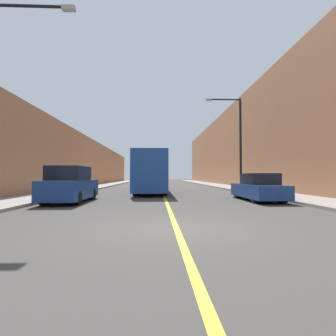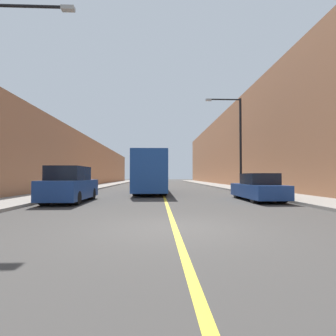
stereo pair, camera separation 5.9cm
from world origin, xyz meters
The scene contains 11 objects.
ground_plane centered at (0.00, 0.00, 0.00)m, with size 200.00×200.00×0.00m, color #3F3D3A.
sidewalk_left centered at (-7.94, 30.00, 0.07)m, with size 3.06×72.00×0.14m, color gray.
sidewalk_right centered at (7.94, 30.00, 0.07)m, with size 3.06×72.00×0.14m, color gray.
building_row_left centered at (-11.48, 30.00, 3.26)m, with size 4.00×72.00×6.53m, color #B2724C.
building_row_right centered at (11.48, 30.00, 5.47)m, with size 4.00×72.00×10.94m, color #B2724C.
road_center_line centered at (0.00, 30.00, 0.00)m, with size 0.16×72.00×0.01m, color gold.
bus centered at (-0.99, 15.10, 1.70)m, with size 2.43×11.21×3.18m.
parked_suv_left centered at (-5.12, 7.11, 0.88)m, with size 1.86×4.79×1.91m.
car_right_near centered at (5.25, 7.59, 0.70)m, with size 1.77×4.72×1.55m.
street_lamp_left centered at (-6.42, 3.04, 4.70)m, with size 3.12×0.24×7.90m.
street_lamp_right centered at (6.43, 15.12, 4.73)m, with size 3.12×0.24×7.96m.
Camera 2 is at (-0.48, -7.06, 1.41)m, focal length 28.00 mm.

